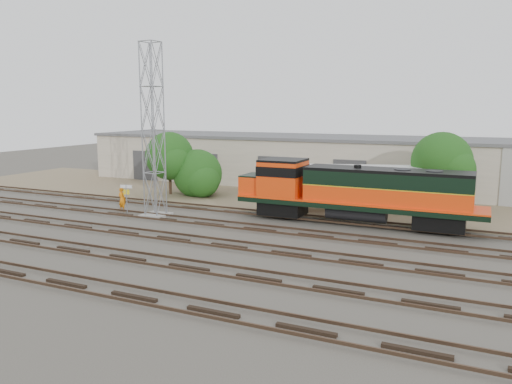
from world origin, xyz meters
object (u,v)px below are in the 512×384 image
at_px(locomotive, 353,191).
at_px(signal_tower, 153,133).
at_px(worker, 122,199).
at_px(semi_trailer, 368,183).

distance_m(locomotive, signal_tower, 15.41).
distance_m(worker, semi_trailer, 19.97).
bearing_deg(locomotive, signal_tower, -165.62).
bearing_deg(locomotive, worker, -169.78).
xyz_separation_m(worker, semi_trailer, (17.99, 8.56, 1.34)).
bearing_deg(semi_trailer, worker, -172.43).
relative_size(locomotive, semi_trailer, 1.45).
bearing_deg(semi_trailer, signal_tower, -165.80).
relative_size(worker, semi_trailer, 0.16).
bearing_deg(worker, semi_trailer, -148.77).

